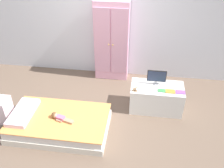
{
  "coord_description": "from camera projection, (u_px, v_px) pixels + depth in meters",
  "views": [
    {
      "loc": [
        0.78,
        -3.06,
        2.92
      ],
      "look_at": [
        0.32,
        0.29,
        0.57
      ],
      "focal_mm": 39.15,
      "sensor_mm": 36.0,
      "label": 1
    }
  ],
  "objects": [
    {
      "name": "doll",
      "position": [
        58.0,
        117.0,
        3.84
      ],
      "size": [
        0.39,
        0.18,
        0.1
      ],
      "color": "#D6668E",
      "rests_on": "bed"
    },
    {
      "name": "back_wall",
      "position": [
        105.0,
        12.0,
        4.75
      ],
      "size": [
        6.4,
        0.05,
        2.7
      ],
      "primitive_type": "cube",
      "color": "silver",
      "rests_on": "ground_plane"
    },
    {
      "name": "rocking_horse_toy",
      "position": [
        135.0,
        89.0,
        4.09
      ],
      "size": [
        0.08,
        0.04,
        0.1
      ],
      "color": "#8E6642",
      "rests_on": "tv_stand"
    },
    {
      "name": "pillow",
      "position": [
        23.0,
        112.0,
        3.93
      ],
      "size": [
        0.32,
        0.66,
        0.07
      ],
      "primitive_type": "cube",
      "color": "silver",
      "rests_on": "bed"
    },
    {
      "name": "book_green",
      "position": [
        162.0,
        91.0,
        4.11
      ],
      "size": [
        0.13,
        0.08,
        0.01
      ],
      "primitive_type": "cube",
      "color": "#429E51",
      "rests_on": "tv_stand"
    },
    {
      "name": "tv_stand",
      "position": [
        156.0,
        98.0,
        4.35
      ],
      "size": [
        0.91,
        0.49,
        0.47
      ],
      "primitive_type": "cube",
      "color": "silver",
      "rests_on": "ground_plane"
    },
    {
      "name": "nightstand",
      "position": [
        2.0,
        110.0,
        4.1
      ],
      "size": [
        0.29,
        0.29,
        0.44
      ],
      "primitive_type": "cube",
      "color": "silver",
      "rests_on": "ground_plane"
    },
    {
      "name": "bed",
      "position": [
        60.0,
        123.0,
        3.96
      ],
      "size": [
        1.57,
        0.92,
        0.27
      ],
      "color": "silver",
      "rests_on": "ground_plane"
    },
    {
      "name": "ground_plane",
      "position": [
        92.0,
        119.0,
        4.25
      ],
      "size": [
        10.0,
        10.0,
        0.02
      ],
      "primitive_type": "cube",
      "color": "brown"
    },
    {
      "name": "tv_monitor",
      "position": [
        157.0,
        77.0,
        4.19
      ],
      "size": [
        0.33,
        0.1,
        0.27
      ],
      "color": "#99999E",
      "rests_on": "tv_stand"
    },
    {
      "name": "book_orange",
      "position": [
        170.0,
        91.0,
        4.1
      ],
      "size": [
        0.16,
        0.11,
        0.01
      ],
      "primitive_type": "cube",
      "color": "orange",
      "rests_on": "tv_stand"
    },
    {
      "name": "wardrobe",
      "position": [
        112.0,
        42.0,
        4.89
      ],
      "size": [
        0.68,
        0.3,
        1.65
      ],
      "color": "#EFADCC",
      "rests_on": "ground_plane"
    },
    {
      "name": "book_purple",
      "position": [
        180.0,
        92.0,
        4.08
      ],
      "size": [
        0.15,
        0.1,
        0.01
      ],
      "primitive_type": "cube",
      "color": "#8E51B2",
      "rests_on": "tv_stand"
    }
  ]
}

